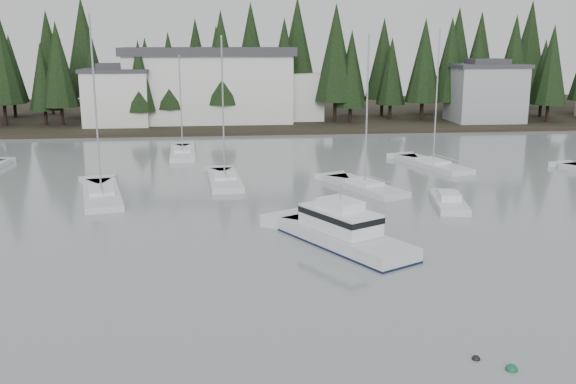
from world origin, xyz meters
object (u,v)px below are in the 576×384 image
object	(u,v)px
sailboat_1	(102,196)
sailboat_6	(365,188)
house_west	(118,96)
sailboat_8	(183,154)
sailboat_3	(225,182)
runabout_1	(449,204)
sailboat_0	(433,166)
harbor_inn	(223,86)
cabin_cruiser_center	(343,235)
house_east_a	(485,92)

from	to	relation	value
sailboat_1	sailboat_6	bearing A→B (deg)	-100.56
house_west	sailboat_8	size ratio (longest dim) A/B	0.84
sailboat_3	runabout_1	size ratio (longest dim) A/B	2.00
sailboat_0	sailboat_1	size ratio (longest dim) A/B	0.94
sailboat_0	sailboat_3	distance (m)	21.50
sailboat_0	sailboat_8	size ratio (longest dim) A/B	1.23
sailboat_8	runabout_1	distance (m)	32.89
harbor_inn	sailboat_0	xyz separation A→B (m)	(20.60, -35.97, -5.70)
sailboat_6	sailboat_8	bearing A→B (deg)	18.00
house_west	sailboat_3	size ratio (longest dim) A/B	0.72
cabin_cruiser_center	sailboat_3	size ratio (longest dim) A/B	0.78
house_west	runabout_1	size ratio (longest dim) A/B	1.43
sailboat_0	sailboat_8	xyz separation A→B (m)	(-25.37, 9.53, -0.02)
sailboat_0	sailboat_6	bearing A→B (deg)	117.86
harbor_inn	sailboat_3	bearing A→B (deg)	-90.37
harbor_inn	sailboat_3	world-z (taller)	sailboat_3
house_west	sailboat_6	xyz separation A→B (m)	(26.63, -41.74, -4.58)
house_west	cabin_cruiser_center	world-z (taller)	house_west
sailboat_8	runabout_1	size ratio (longest dim) A/B	1.71
house_east_a	sailboat_6	xyz separation A→B (m)	(-27.37, -40.74, -4.83)
house_east_a	sailboat_8	distance (m)	49.24
house_east_a	sailboat_1	distance (m)	64.44
house_east_a	cabin_cruiser_center	distance (m)	64.34
sailboat_6	harbor_inn	bearing A→B (deg)	-8.84
sailboat_6	runabout_1	xyz separation A→B (m)	(5.20, -6.19, 0.06)
house_west	house_east_a	size ratio (longest dim) A/B	0.90
sailboat_1	sailboat_6	xyz separation A→B (m)	(21.78, 0.64, -0.00)
sailboat_6	sailboat_3	bearing A→B (deg)	48.44
harbor_inn	sailboat_3	distance (m)	41.56
sailboat_1	sailboat_3	xyz separation A→B (m)	(9.94, 4.56, -0.00)
house_east_a	runabout_1	size ratio (longest dim) A/B	1.59
sailboat_0	sailboat_1	distance (m)	32.31
house_east_a	sailboat_8	size ratio (longest dim) A/B	0.93
sailboat_0	sailboat_1	bearing A→B (deg)	90.13
house_west	runabout_1	world-z (taller)	house_west
sailboat_1	runabout_1	bearing A→B (deg)	-113.86
sailboat_6	sailboat_8	size ratio (longest dim) A/B	1.18
harbor_inn	sailboat_0	bearing A→B (deg)	-60.20
harbor_inn	house_east_a	bearing A→B (deg)	-6.36
sailboat_1	sailboat_3	bearing A→B (deg)	-77.58
harbor_inn	sailboat_1	xyz separation A→B (m)	(-10.20, -45.73, -5.70)
house_west	sailboat_1	world-z (taller)	sailboat_1
sailboat_0	sailboat_1	xyz separation A→B (m)	(-30.80, -9.75, 0.00)
house_west	cabin_cruiser_center	size ratio (longest dim) A/B	0.92
sailboat_1	runabout_1	world-z (taller)	sailboat_1
house_east_a	sailboat_0	world-z (taller)	sailboat_0
house_east_a	sailboat_8	bearing A→B (deg)	-153.19
cabin_cruiser_center	sailboat_6	size ratio (longest dim) A/B	0.77
sailboat_3	runabout_1	distance (m)	19.82
cabin_cruiser_center	sailboat_1	bearing A→B (deg)	21.27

